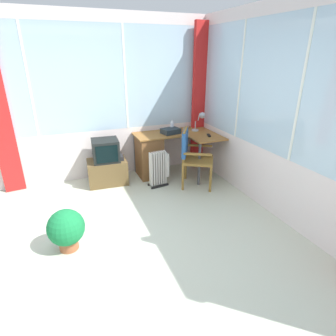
{
  "coord_description": "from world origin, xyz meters",
  "views": [
    {
      "loc": [
        -0.39,
        -2.4,
        2.06
      ],
      "look_at": [
        0.92,
        0.88,
        0.59
      ],
      "focal_mm": 29.5,
      "sensor_mm": 36.0,
      "label": 1
    }
  ],
  "objects_px": {
    "wooden_armchair": "(190,151)",
    "space_heater": "(159,169)",
    "desk": "(154,153)",
    "tv_on_stand": "(107,164)",
    "desk_lamp": "(201,119)",
    "spray_bottle": "(172,126)",
    "paper_tray": "(171,131)",
    "tv_remote": "(209,135)",
    "potted_plant": "(66,229)"
  },
  "relations": [
    {
      "from": "wooden_armchair",
      "to": "desk",
      "type": "bearing_deg",
      "value": 125.29
    },
    {
      "from": "space_heater",
      "to": "wooden_armchair",
      "type": "bearing_deg",
      "value": -18.51
    },
    {
      "from": "desk",
      "to": "tv_on_stand",
      "type": "xyz_separation_m",
      "value": [
        -0.84,
        -0.03,
        -0.08
      ]
    },
    {
      "from": "wooden_armchair",
      "to": "potted_plant",
      "type": "bearing_deg",
      "value": -153.49
    },
    {
      "from": "desk",
      "to": "paper_tray",
      "type": "xyz_separation_m",
      "value": [
        0.31,
        -0.03,
        0.39
      ]
    },
    {
      "from": "paper_tray",
      "to": "potted_plant",
      "type": "distance_m",
      "value": 2.51
    },
    {
      "from": "paper_tray",
      "to": "tv_on_stand",
      "type": "bearing_deg",
      "value": 179.97
    },
    {
      "from": "tv_on_stand",
      "to": "space_heater",
      "type": "relative_size",
      "value": 1.29
    },
    {
      "from": "paper_tray",
      "to": "space_heater",
      "type": "relative_size",
      "value": 0.5
    },
    {
      "from": "tv_on_stand",
      "to": "potted_plant",
      "type": "bearing_deg",
      "value": -115.25
    },
    {
      "from": "desk_lamp",
      "to": "tv_on_stand",
      "type": "relative_size",
      "value": 0.45
    },
    {
      "from": "desk",
      "to": "space_heater",
      "type": "height_order",
      "value": "desk"
    },
    {
      "from": "desk",
      "to": "tv_on_stand",
      "type": "distance_m",
      "value": 0.84
    },
    {
      "from": "tv_on_stand",
      "to": "spray_bottle",
      "type": "bearing_deg",
      "value": 5.12
    },
    {
      "from": "spray_bottle",
      "to": "paper_tray",
      "type": "xyz_separation_m",
      "value": [
        -0.07,
        -0.11,
        -0.06
      ]
    },
    {
      "from": "paper_tray",
      "to": "wooden_armchair",
      "type": "xyz_separation_m",
      "value": [
        0.11,
        -0.57,
        -0.21
      ]
    },
    {
      "from": "space_heater",
      "to": "desk",
      "type": "bearing_deg",
      "value": 82.75
    },
    {
      "from": "desk",
      "to": "space_heater",
      "type": "xyz_separation_m",
      "value": [
        -0.06,
        -0.44,
        -0.11
      ]
    },
    {
      "from": "desk",
      "to": "tv_on_stand",
      "type": "height_order",
      "value": "tv_on_stand"
    },
    {
      "from": "tv_remote",
      "to": "potted_plant",
      "type": "bearing_deg",
      "value": -134.92
    },
    {
      "from": "desk",
      "to": "wooden_armchair",
      "type": "relative_size",
      "value": 1.45
    },
    {
      "from": "tv_remote",
      "to": "tv_on_stand",
      "type": "bearing_deg",
      "value": -173.64
    },
    {
      "from": "wooden_armchair",
      "to": "space_heater",
      "type": "xyz_separation_m",
      "value": [
        -0.48,
        0.16,
        -0.29
      ]
    },
    {
      "from": "desk",
      "to": "paper_tray",
      "type": "distance_m",
      "value": 0.49
    },
    {
      "from": "paper_tray",
      "to": "tv_remote",
      "type": "bearing_deg",
      "value": -35.3
    },
    {
      "from": "potted_plant",
      "to": "paper_tray",
      "type": "bearing_deg",
      "value": 39.68
    },
    {
      "from": "spray_bottle",
      "to": "tv_on_stand",
      "type": "distance_m",
      "value": 1.33
    },
    {
      "from": "tv_on_stand",
      "to": "potted_plant",
      "type": "xyz_separation_m",
      "value": [
        -0.74,
        -1.57,
        -0.07
      ]
    },
    {
      "from": "desk_lamp",
      "to": "tv_on_stand",
      "type": "distance_m",
      "value": 1.82
    },
    {
      "from": "tv_remote",
      "to": "space_heater",
      "type": "height_order",
      "value": "tv_remote"
    },
    {
      "from": "spray_bottle",
      "to": "potted_plant",
      "type": "bearing_deg",
      "value": -139.46
    },
    {
      "from": "desk",
      "to": "tv_remote",
      "type": "distance_m",
      "value": 1.02
    },
    {
      "from": "spray_bottle",
      "to": "space_heater",
      "type": "bearing_deg",
      "value": -130.16
    },
    {
      "from": "desk",
      "to": "paper_tray",
      "type": "bearing_deg",
      "value": -5.71
    },
    {
      "from": "desk_lamp",
      "to": "tv_remote",
      "type": "bearing_deg",
      "value": -92.27
    },
    {
      "from": "spray_bottle",
      "to": "potted_plant",
      "type": "distance_m",
      "value": 2.64
    },
    {
      "from": "desk_lamp",
      "to": "wooden_armchair",
      "type": "bearing_deg",
      "value": -130.51
    },
    {
      "from": "wooden_armchair",
      "to": "potted_plant",
      "type": "height_order",
      "value": "wooden_armchair"
    },
    {
      "from": "desk",
      "to": "paper_tray",
      "type": "height_order",
      "value": "paper_tray"
    },
    {
      "from": "paper_tray",
      "to": "potted_plant",
      "type": "xyz_separation_m",
      "value": [
        -1.89,
        -1.57,
        -0.53
      ]
    },
    {
      "from": "tv_on_stand",
      "to": "potted_plant",
      "type": "height_order",
      "value": "tv_on_stand"
    },
    {
      "from": "desk_lamp",
      "to": "spray_bottle",
      "type": "relative_size",
      "value": 1.6
    },
    {
      "from": "spray_bottle",
      "to": "space_heater",
      "type": "distance_m",
      "value": 0.88
    },
    {
      "from": "space_heater",
      "to": "tv_remote",
      "type": "bearing_deg",
      "value": 1.21
    },
    {
      "from": "spray_bottle",
      "to": "paper_tray",
      "type": "height_order",
      "value": "spray_bottle"
    },
    {
      "from": "desk_lamp",
      "to": "paper_tray",
      "type": "relative_size",
      "value": 1.15
    },
    {
      "from": "desk_lamp",
      "to": "paper_tray",
      "type": "bearing_deg",
      "value": 175.46
    },
    {
      "from": "tv_remote",
      "to": "tv_on_stand",
      "type": "distance_m",
      "value": 1.79
    },
    {
      "from": "desk_lamp",
      "to": "space_heater",
      "type": "bearing_deg",
      "value": -158.62
    },
    {
      "from": "space_heater",
      "to": "potted_plant",
      "type": "xyz_separation_m",
      "value": [
        -1.52,
        -1.16,
        -0.03
      ]
    }
  ]
}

